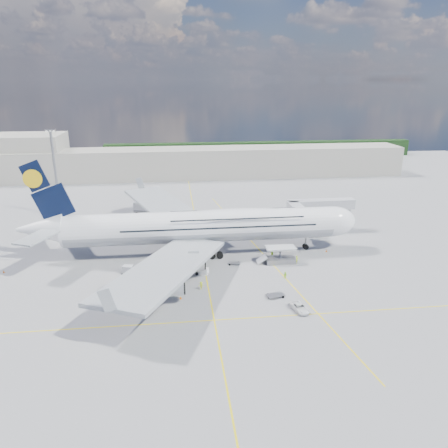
{
  "coord_description": "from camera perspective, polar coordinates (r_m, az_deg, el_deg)",
  "views": [
    {
      "loc": [
        -6.03,
        -84.88,
        38.82
      ],
      "look_at": [
        5.0,
        8.0,
        7.81
      ],
      "focal_mm": 35.0,
      "sensor_mm": 36.0,
      "label": 1
    }
  ],
  "objects": [
    {
      "name": "hangar",
      "position": [
        197.89,
        -25.8,
        7.87
      ],
      "size": [
        40.0,
        22.0,
        18.0
      ],
      "primitive_type": "cube",
      "color": "#B2AD9E",
      "rests_on": "ground"
    },
    {
      "name": "crew_van",
      "position": [
        100.52,
        6.27,
        -3.98
      ],
      "size": [
        0.77,
        0.95,
        1.67
      ],
      "primitive_type": "imported",
      "rotation": [
        0.0,
        0.0,
        1.91
      ],
      "color": "#A8EC18",
      "rests_on": "ground"
    },
    {
      "name": "dolly_nose_near",
      "position": [
        96.74,
        1.31,
        -5.13
      ],
      "size": [
        2.95,
        2.19,
        0.39
      ],
      "rotation": [
        0.0,
        0.0,
        -0.33
      ],
      "color": "gray",
      "rests_on": "ground"
    },
    {
      "name": "taxi_line_cross",
      "position": [
        75.84,
        -1.29,
        -12.44
      ],
      "size": [
        120.0,
        0.25,
        0.01
      ],
      "primitive_type": "cube",
      "color": "yellow",
      "rests_on": "ground"
    },
    {
      "name": "terminal",
      "position": [
        182.95,
        -4.82,
        7.94
      ],
      "size": [
        180.0,
        16.0,
        12.0
      ],
      "primitive_type": "cube",
      "color": "#B2AD9E",
      "rests_on": "ground"
    },
    {
      "name": "cargo_loader",
      "position": [
        98.17,
        7.24,
        -4.31
      ],
      "size": [
        8.53,
        3.2,
        3.67
      ],
      "color": "silver",
      "rests_on": "ground"
    },
    {
      "name": "tree_line",
      "position": [
        232.17,
        4.81,
        9.65
      ],
      "size": [
        160.0,
        6.0,
        8.0
      ],
      "primitive_type": "cube",
      "color": "#193814",
      "rests_on": "ground"
    },
    {
      "name": "cone_wing_left_outer",
      "position": [
        128.17,
        -11.05,
        0.48
      ],
      "size": [
        0.41,
        0.41,
        0.52
      ],
      "color": "orange",
      "rests_on": "ground"
    },
    {
      "name": "service_van",
      "position": [
        79.37,
        9.84,
        -10.71
      ],
      "size": [
        3.17,
        4.99,
        1.28
      ],
      "primitive_type": "imported",
      "rotation": [
        0.0,
        0.0,
        0.24
      ],
      "color": "white",
      "rests_on": "ground"
    },
    {
      "name": "dolly_nose_far",
      "position": [
        83.5,
        6.73,
        -9.21
      ],
      "size": [
        3.58,
        2.48,
        0.48
      ],
      "rotation": [
        0.0,
        0.0,
        0.25
      ],
      "color": "gray",
      "rests_on": "ground"
    },
    {
      "name": "ground",
      "position": [
        93.53,
        -2.48,
        -6.2
      ],
      "size": [
        300.0,
        300.0,
        0.0
      ],
      "primitive_type": "plane",
      "color": "gray",
      "rests_on": "ground"
    },
    {
      "name": "cone_wing_left_inner",
      "position": [
        114.18,
        -8.5,
        -1.6
      ],
      "size": [
        0.44,
        0.44,
        0.56
      ],
      "color": "orange",
      "rests_on": "ground"
    },
    {
      "name": "jet_bridge",
      "position": [
        116.2,
        11.48,
        2.0
      ],
      "size": [
        18.8,
        12.1,
        8.5
      ],
      "color": "#B7B7BC",
      "rests_on": "ground"
    },
    {
      "name": "crew_wing",
      "position": [
        86.45,
        -6.92,
        -7.78
      ],
      "size": [
        0.64,
        1.17,
        1.9
      ],
      "primitive_type": "imported",
      "rotation": [
        0.0,
        0.0,
        1.4
      ],
      "color": "#A9FF1A",
      "rests_on": "ground"
    },
    {
      "name": "dolly_back",
      "position": [
        88.18,
        -14.85,
        -8.16
      ],
      "size": [
        3.75,
        2.66,
        0.5
      ],
      "rotation": [
        0.0,
        0.0,
        -0.28
      ],
      "color": "gray",
      "rests_on": "ground"
    },
    {
      "name": "crew_tug",
      "position": [
        85.59,
        -3.01,
        -8.04
      ],
      "size": [
        1.15,
        0.77,
        1.65
      ],
      "primitive_type": "imported",
      "rotation": [
        0.0,
        0.0,
        -0.15
      ],
      "color": "#E7FB1A",
      "rests_on": "ground"
    },
    {
      "name": "light_mast",
      "position": [
        136.67,
        -21.16,
        6.31
      ],
      "size": [
        3.0,
        0.7,
        25.5
      ],
      "color": "gray",
      "rests_on": "ground"
    },
    {
      "name": "taxi_line_main",
      "position": [
        93.53,
        -2.48,
        -6.2
      ],
      "size": [
        0.25,
        220.0,
        0.01
      ],
      "primitive_type": "cube",
      "color": "yellow",
      "rests_on": "ground"
    },
    {
      "name": "catering_truck_inner",
      "position": [
        121.31,
        -5.72,
        0.47
      ],
      "size": [
        6.74,
        4.1,
        3.75
      ],
      "rotation": [
        0.0,
        0.0,
        0.33
      ],
      "color": "gray",
      "rests_on": "ground"
    },
    {
      "name": "dolly_row_b",
      "position": [
        93.1,
        -8.82,
        -6.28
      ],
      "size": [
        3.7,
        2.95,
        0.48
      ],
      "rotation": [
        0.0,
        0.0,
        0.43
      ],
      "color": "gray",
      "rests_on": "ground"
    },
    {
      "name": "catering_truck_outer",
      "position": [
        133.27,
        -10.31,
        1.92
      ],
      "size": [
        7.08,
        4.43,
        3.93
      ],
      "rotation": [
        0.0,
        0.0,
        -0.36
      ],
      "color": "gray",
      "rests_on": "ground"
    },
    {
      "name": "cone_wing_right_outer",
      "position": [
        82.65,
        -5.68,
        -9.55
      ],
      "size": [
        0.45,
        0.45,
        0.58
      ],
      "color": "orange",
      "rests_on": "ground"
    },
    {
      "name": "dolly_row_a",
      "position": [
        94.05,
        -12.41,
        -5.83
      ],
      "size": [
        3.27,
        2.36,
        1.86
      ],
      "rotation": [
        0.0,
        0.0,
        -0.3
      ],
      "color": "gray",
      "rests_on": "ground"
    },
    {
      "name": "crew_nose",
      "position": [
        98.47,
        9.49,
        -4.59
      ],
      "size": [
        0.75,
        0.75,
        1.76
      ],
      "primitive_type": "imported",
      "rotation": [
        0.0,
        0.0,
        0.77
      ],
      "color": "#CAEF19",
      "rests_on": "ground"
    },
    {
      "name": "cone_tail",
      "position": [
        103.69,
        -26.83,
        -5.59
      ],
      "size": [
        0.42,
        0.42,
        0.54
      ],
      "color": "orange",
      "rests_on": "ground"
    },
    {
      "name": "cone_wing_right_inner",
      "position": [
        90.79,
        -6.34,
        -6.92
      ],
      "size": [
        0.39,
        0.39,
        0.5
      ],
      "color": "orange",
      "rests_on": "ground"
    },
    {
      "name": "dolly_row_c",
      "position": [
        94.97,
        -10.72,
        -5.88
      ],
      "size": [
        3.48,
        2.24,
        0.47
      ],
      "rotation": [
        0.0,
        0.0,
        -0.17
      ],
      "color": "gray",
      "rests_on": "ground"
    },
    {
      "name": "taxi_line_diag",
      "position": [
        104.45,
        4.79,
        -3.54
      ],
      "size": [
        14.16,
        99.06,
        0.01
      ],
      "primitive_type": "cube",
      "rotation": [
        0.0,
        0.0,
        0.14
      ],
      "color": "yellow",
      "rests_on": "ground"
    },
    {
      "name": "cone_nose",
      "position": [
        106.33,
        13.22,
        -3.41
      ],
      "size": [
        0.48,
        0.48,
        0.61
      ],
      "color": "orange",
      "rests_on": "ground"
    },
    {
      "name": "airliner",
      "position": [
        100.31,
        -2.82,
        -0.25
      ],
      "size": [
        77.26,
        79.15,
        23.71
      ],
      "color": "white",
      "rests_on": "ground"
    },
    {
      "name": "baggage_tug",
      "position": [
        92.15,
        -2.97,
        -6.06
      ],
      "size": [
        3.14,
        2.35,
        1.78
      ],
      "rotation": [
        0.0,
        0.0,
        -0.41
      ],
      "color": "white",
      "rests_on": "ground"
    },
    {
      "name": "crew_loader",
      "position": [
        90.63,
        8.01,
        -6.67
      ],
      "size": [
        0.94,
        0.86,
        1.55
      ],
      "primitive_type": "imported",
      "rotation": [
        0.0,
        0.0,
        -0.45
      ],
      "color": "#A5F319",
      "rests_on": "ground"
    }
  ]
}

